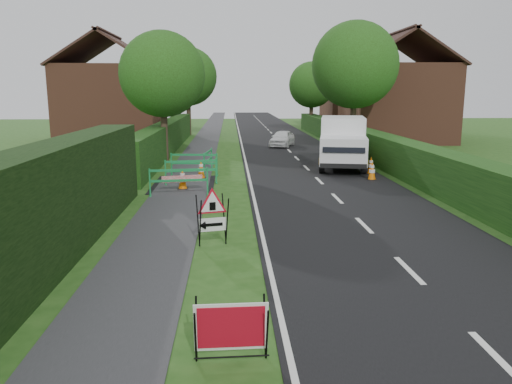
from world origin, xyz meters
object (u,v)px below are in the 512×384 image
triangle_sign (211,213)px  works_van (343,141)px  red_rect_sign (231,328)px  hatchback_car (282,138)px

triangle_sign → works_van: 13.59m
works_van → red_rect_sign: bearing=-95.7°
red_rect_sign → hatchback_car: (3.49, 27.04, 0.06)m
works_van → hatchback_car: works_van is taller
red_rect_sign → hatchback_car: 27.27m
red_rect_sign → works_van: (5.40, 17.43, 0.79)m
red_rect_sign → triangle_sign: 5.21m
red_rect_sign → triangle_sign: bearing=93.2°
hatchback_car → red_rect_sign: bearing=-79.0°
triangle_sign → hatchback_car: triangle_sign is taller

